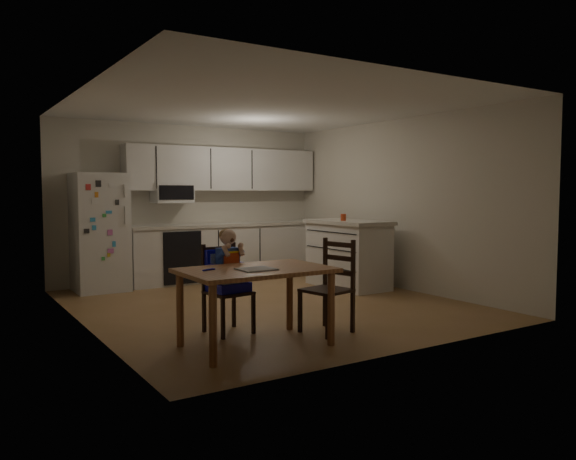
# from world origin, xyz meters

# --- Properties ---
(room) EXTENTS (4.52, 5.01, 2.51)m
(room) POSITION_xyz_m (0.00, 0.48, 1.25)
(room) COLOR olive
(room) RESTS_ON ground
(refrigerator) EXTENTS (0.72, 0.70, 1.70)m
(refrigerator) POSITION_xyz_m (-1.55, 2.15, 0.85)
(refrigerator) COLOR silver
(refrigerator) RESTS_ON ground
(kitchen_run) EXTENTS (3.37, 0.62, 2.15)m
(kitchen_run) POSITION_xyz_m (0.50, 2.24, 0.88)
(kitchen_run) COLOR silver
(kitchen_run) RESTS_ON ground
(kitchen_island) EXTENTS (0.71, 1.36, 1.00)m
(kitchen_island) POSITION_xyz_m (1.66, 0.47, 0.51)
(kitchen_island) COLOR silver
(kitchen_island) RESTS_ON ground
(red_cup) EXTENTS (0.08, 0.08, 0.10)m
(red_cup) POSITION_xyz_m (1.53, 0.42, 1.06)
(red_cup) COLOR #BB3A17
(red_cup) RESTS_ON kitchen_island
(dining_table) EXTENTS (1.36, 0.88, 0.73)m
(dining_table) POSITION_xyz_m (-1.07, -1.60, 0.63)
(dining_table) COLOR brown
(dining_table) RESTS_ON ground
(napkin) EXTENTS (0.32, 0.27, 0.01)m
(napkin) POSITION_xyz_m (-1.12, -1.70, 0.74)
(napkin) COLOR #BABABF
(napkin) RESTS_ON dining_table
(toddler_spoon) EXTENTS (0.12, 0.06, 0.02)m
(toddler_spoon) POSITION_xyz_m (-1.51, -1.50, 0.74)
(toddler_spoon) COLOR #0F0EB5
(toddler_spoon) RESTS_ON dining_table
(chair_booster) EXTENTS (0.44, 0.44, 1.06)m
(chair_booster) POSITION_xyz_m (-1.08, -0.99, 0.64)
(chair_booster) COLOR black
(chair_booster) RESTS_ON ground
(chair_side) EXTENTS (0.50, 0.50, 0.95)m
(chair_side) POSITION_xyz_m (-0.13, -1.53, 0.54)
(chair_side) COLOR black
(chair_side) RESTS_ON ground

